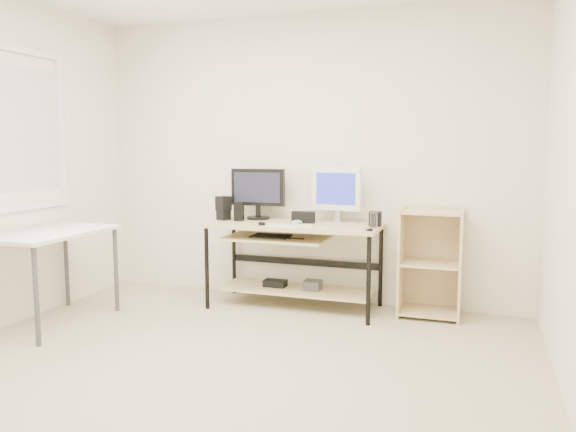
% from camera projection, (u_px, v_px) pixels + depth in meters
% --- Properties ---
extents(room, '(4.01, 4.01, 2.62)m').
position_uv_depth(room, '(188.00, 163.00, 3.33)').
color(room, '#BCB090').
rests_on(room, ground).
extents(desk, '(1.50, 0.65, 0.75)m').
position_uv_depth(desk, '(292.00, 247.00, 4.91)').
color(desk, '#CDBA82').
rests_on(desk, ground).
extents(side_table, '(0.60, 1.00, 0.75)m').
position_uv_depth(side_table, '(51.00, 241.00, 4.43)').
color(side_table, silver).
rests_on(side_table, ground).
extents(shelf_unit, '(0.50, 0.40, 0.90)m').
position_uv_depth(shelf_unit, '(431.00, 262.00, 4.69)').
color(shelf_unit, '#DDC28A').
rests_on(shelf_unit, ground).
extents(black_monitor, '(0.50, 0.21, 0.46)m').
position_uv_depth(black_monitor, '(258.00, 190.00, 5.13)').
color(black_monitor, black).
rests_on(black_monitor, desk).
extents(white_imac, '(0.46, 0.15, 0.49)m').
position_uv_depth(white_imac, '(336.00, 190.00, 4.92)').
color(white_imac, silver).
rests_on(white_imac, desk).
extents(keyboard, '(0.40, 0.18, 0.01)m').
position_uv_depth(keyboard, '(290.00, 226.00, 4.68)').
color(keyboard, silver).
rests_on(keyboard, desk).
extents(mouse, '(0.12, 0.14, 0.04)m').
position_uv_depth(mouse, '(297.00, 222.00, 4.77)').
color(mouse, '#ACACB0').
rests_on(mouse, desk).
extents(center_speaker, '(0.21, 0.11, 0.10)m').
position_uv_depth(center_speaker, '(303.00, 217.00, 4.91)').
color(center_speaker, black).
rests_on(center_speaker, desk).
extents(speaker_left, '(0.14, 0.14, 0.22)m').
position_uv_depth(speaker_left, '(224.00, 207.00, 5.09)').
color(speaker_left, black).
rests_on(speaker_left, desk).
extents(speaker_right, '(0.11, 0.11, 0.12)m').
position_uv_depth(speaker_right, '(375.00, 219.00, 4.71)').
color(speaker_right, black).
rests_on(speaker_right, desk).
extents(audio_controller, '(0.09, 0.06, 0.17)m').
position_uv_depth(audio_controller, '(239.00, 212.00, 5.02)').
color(audio_controller, black).
rests_on(audio_controller, desk).
extents(volume_puck, '(0.06, 0.06, 0.02)m').
position_uv_depth(volume_puck, '(262.00, 224.00, 4.76)').
color(volume_puck, black).
rests_on(volume_puck, desk).
extents(smartphone, '(0.08, 0.11, 0.01)m').
position_uv_depth(smartphone, '(369.00, 230.00, 4.46)').
color(smartphone, black).
rests_on(smartphone, desk).
extents(coaster, '(0.10, 0.10, 0.01)m').
position_uv_depth(coaster, '(374.00, 228.00, 4.59)').
color(coaster, '#8F6040').
rests_on(coaster, desk).
extents(drinking_glass, '(0.08, 0.08, 0.12)m').
position_uv_depth(drinking_glass, '(374.00, 220.00, 4.58)').
color(drinking_glass, white).
rests_on(drinking_glass, coaster).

